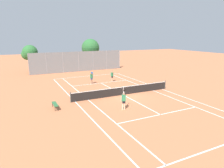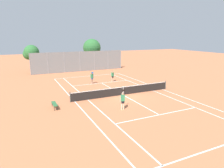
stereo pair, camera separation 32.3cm
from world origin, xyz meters
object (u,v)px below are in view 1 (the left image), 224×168
loose_tennis_ball_1 (115,95)px  player_far_right (112,76)px  tennis_net (123,91)px  tree_behind_left (29,53)px  courtside_bench (55,104)px  player_near_side (124,100)px  loose_tennis_ball_0 (77,90)px  player_far_left (91,77)px  tree_behind_right (91,48)px

loose_tennis_ball_1 → player_far_right: bearing=67.2°
tennis_net → tree_behind_left: size_ratio=2.44×
courtside_bench → tree_behind_left: (-0.47, 20.27, 3.10)m
tennis_net → player_near_side: size_ratio=6.76×
loose_tennis_ball_0 → courtside_bench: (-3.67, -5.43, 0.38)m
tennis_net → courtside_bench: 7.74m
tennis_net → loose_tennis_ball_0: (-3.99, 4.37, -0.48)m
tennis_net → player_far_right: size_ratio=7.50×
loose_tennis_ball_0 → player_near_side: bearing=-77.9°
courtside_bench → tennis_net: bearing=7.9°
loose_tennis_ball_1 → tree_behind_left: size_ratio=0.01×
player_far_left → loose_tennis_ball_1: player_far_left is taller
player_far_left → tree_behind_left: (-6.80, 12.68, 2.58)m
player_near_side → player_far_right: 11.19m
loose_tennis_ball_0 → tree_behind_left: 15.79m
player_far_right → tree_behind_left: bearing=127.8°
courtside_bench → tree_behind_right: tree_behind_right is taller
tennis_net → tree_behind_right: bearing=79.4°
player_near_side → player_far_left: (0.87, 10.53, 0.00)m
player_far_right → loose_tennis_ball_1: (-2.62, -6.21, -0.88)m
player_far_right → courtside_bench: player_far_right is taller
player_far_left → courtside_bench: player_far_left is taller
player_far_right → tree_behind_right: bearing=81.6°
tennis_net → loose_tennis_ball_0: bearing=132.4°
tree_behind_left → tennis_net: bearing=-67.1°
player_near_side → player_far_left: size_ratio=1.00×
tennis_net → player_far_right: 6.71m
player_far_right → tree_behind_right: 14.79m
player_far_left → courtside_bench: bearing=-129.8°
player_near_side → tree_behind_right: (6.08, 24.78, 3.02)m
player_far_left → tree_behind_right: size_ratio=0.30×
tree_behind_left → player_near_side: bearing=-75.7°
player_near_side → tree_behind_right: size_ratio=0.30×
tennis_net → loose_tennis_ball_1: size_ratio=181.82×
player_near_side → loose_tennis_ball_0: size_ratio=26.88×
player_far_left → player_far_right: player_far_left is taller
courtside_bench → tree_behind_left: tree_behind_left is taller
player_far_right → loose_tennis_ball_0: 6.18m
tree_behind_left → loose_tennis_ball_1: bearing=-69.0°
loose_tennis_ball_1 → tree_behind_left: tree_behind_left is taller
loose_tennis_ball_1 → courtside_bench: size_ratio=0.04×
tree_behind_right → loose_tennis_ball_1: bearing=-103.0°
loose_tennis_ball_1 → courtside_bench: courtside_bench is taller
player_far_left → tree_behind_right: tree_behind_right is taller
player_far_right → loose_tennis_ball_0: size_ratio=24.24×
tennis_net → loose_tennis_ball_0: size_ratio=181.82×
tennis_net → player_far_left: (-1.34, 6.53, 0.42)m
tennis_net → player_far_left: size_ratio=6.76×
loose_tennis_ball_0 → courtside_bench: bearing=-124.0°
tennis_net → tree_behind_left: (-8.13, 19.21, 3.00)m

